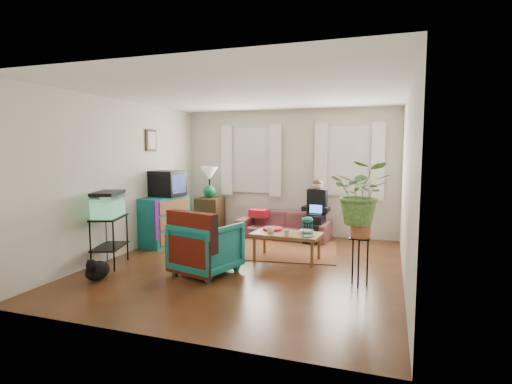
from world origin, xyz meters
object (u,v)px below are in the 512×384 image
(sofa, at_px, (284,221))
(armchair, at_px, (207,245))
(dresser, at_px, (164,220))
(coffee_table, at_px, (287,247))
(plant_stand, at_px, (360,262))
(aquarium_stand, at_px, (110,241))
(side_table, at_px, (210,215))

(sofa, bearing_deg, armchair, -96.45)
(dresser, distance_m, armchair, 2.07)
(dresser, bearing_deg, coffee_table, -1.87)
(plant_stand, bearing_deg, armchair, -176.76)
(sofa, xyz_separation_m, armchair, (-0.47, -2.57, 0.05))
(aquarium_stand, bearing_deg, sofa, 35.14)
(sofa, distance_m, dresser, 2.35)
(side_table, bearing_deg, plant_stand, -37.35)
(aquarium_stand, height_order, plant_stand, aquarium_stand)
(sofa, distance_m, armchair, 2.61)
(armchair, height_order, coffee_table, armchair)
(side_table, height_order, armchair, armchair)
(side_table, xyz_separation_m, aquarium_stand, (-0.35, -2.83, 0.01))
(side_table, distance_m, coffee_table, 2.72)
(sofa, distance_m, side_table, 1.68)
(armchair, distance_m, plant_stand, 2.14)
(dresser, height_order, coffee_table, dresser)
(armchair, relative_size, plant_stand, 1.27)
(coffee_table, bearing_deg, armchair, -129.61)
(side_table, bearing_deg, coffee_table, -37.95)
(side_table, bearing_deg, aquarium_stand, -97.04)
(side_table, distance_m, plant_stand, 4.21)
(aquarium_stand, bearing_deg, coffee_table, 6.70)
(side_table, height_order, coffee_table, side_table)
(dresser, height_order, plant_stand, dresser)
(sofa, height_order, armchair, armchair)
(armchair, relative_size, coffee_table, 0.76)
(aquarium_stand, bearing_deg, dresser, 71.40)
(dresser, xyz_separation_m, armchair, (1.55, -1.37, -0.04))
(dresser, bearing_deg, aquarium_stand, -83.78)
(side_table, relative_size, armchair, 0.90)
(aquarium_stand, xyz_separation_m, coffee_table, (2.50, 1.16, -0.16))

